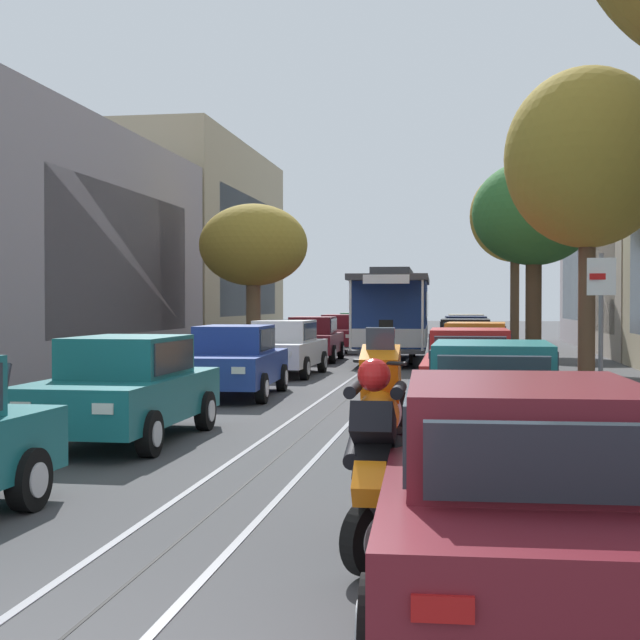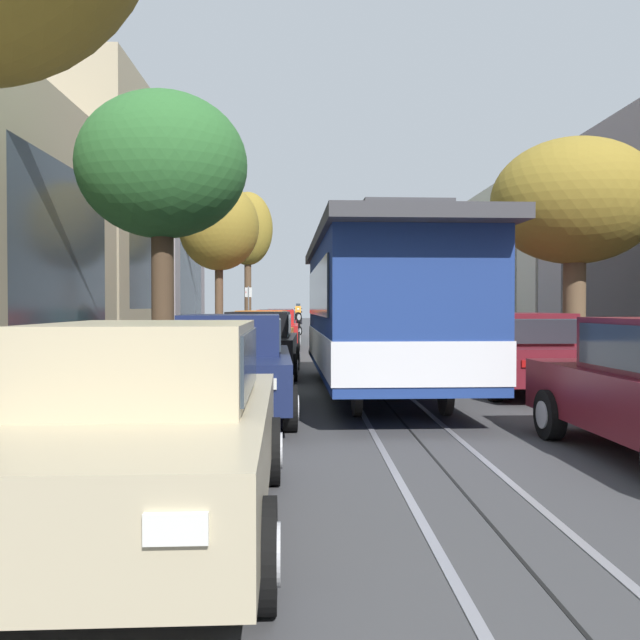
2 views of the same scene
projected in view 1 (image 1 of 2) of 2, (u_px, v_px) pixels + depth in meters
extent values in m
plane|color=#424244|center=(369.00, 381.00, 24.46)|extent=(160.00, 160.00, 0.00)
cube|color=gray|center=(361.00, 372.00, 27.52)|extent=(0.08, 58.19, 0.01)
cube|color=gray|center=(397.00, 372.00, 27.36)|extent=(0.08, 58.19, 0.01)
cube|color=black|center=(379.00, 372.00, 27.44)|extent=(0.03, 58.19, 0.01)
cube|color=gray|center=(63.00, 250.00, 28.92)|extent=(4.40, 16.43, 7.51)
cube|color=#2D3842|center=(128.00, 262.00, 28.59)|extent=(0.04, 11.71, 4.51)
cube|color=tan|center=(198.00, 247.00, 45.51)|extent=(5.45, 16.43, 9.77)
cube|color=#2D3842|center=(251.00, 256.00, 45.10)|extent=(0.04, 11.71, 5.86)
cube|color=#2D3842|center=(601.00, 286.00, 36.09)|extent=(0.04, 7.03, 3.67)
cube|color=gray|center=(612.00, 262.00, 45.67)|extent=(4.06, 9.74, 8.26)
cube|color=#2D3842|center=(571.00, 270.00, 45.99)|extent=(0.04, 7.03, 4.95)
cube|color=#B21414|center=(40.00, 425.00, 10.02)|extent=(0.28, 0.05, 0.12)
cylinder|color=black|center=(29.00, 480.00, 9.15)|extent=(0.22, 0.65, 0.64)
cylinder|color=silver|center=(39.00, 480.00, 9.13)|extent=(0.03, 0.35, 0.35)
cube|color=#196B70|center=(124.00, 398.00, 13.79)|extent=(1.82, 4.31, 0.66)
cube|color=#196B70|center=(128.00, 356.00, 13.93)|extent=(1.49, 2.07, 0.60)
cube|color=#2D3842|center=(106.00, 361.00, 13.10)|extent=(1.33, 0.23, 0.47)
cube|color=#2D3842|center=(154.00, 353.00, 15.10)|extent=(1.30, 0.20, 0.45)
cube|color=#2D3842|center=(175.00, 356.00, 13.81)|extent=(0.04, 1.81, 0.47)
cube|color=#2D3842|center=(81.00, 356.00, 14.05)|extent=(0.04, 1.81, 0.47)
cube|color=white|center=(103.00, 409.00, 11.57)|extent=(0.28, 0.04, 0.14)
cube|color=#B21414|center=(201.00, 380.00, 15.83)|extent=(0.28, 0.04, 0.12)
cube|color=white|center=(21.00, 407.00, 11.75)|extent=(0.28, 0.04, 0.14)
cube|color=#B21414|center=(139.00, 379.00, 16.01)|extent=(0.28, 0.04, 0.12)
cylinder|color=black|center=(150.00, 434.00, 12.34)|extent=(0.20, 0.64, 0.64)
cylinder|color=silver|center=(157.00, 434.00, 12.33)|extent=(0.02, 0.35, 0.35)
cylinder|color=black|center=(28.00, 431.00, 12.62)|extent=(0.20, 0.64, 0.64)
cylinder|color=silver|center=(20.00, 431.00, 12.64)|extent=(0.02, 0.35, 0.35)
cylinder|color=black|center=(205.00, 411.00, 14.97)|extent=(0.20, 0.64, 0.64)
cylinder|color=silver|center=(212.00, 411.00, 14.96)|extent=(0.02, 0.35, 0.35)
cylinder|color=black|center=(104.00, 409.00, 15.25)|extent=(0.20, 0.64, 0.64)
cylinder|color=silver|center=(97.00, 409.00, 15.27)|extent=(0.02, 0.35, 0.35)
cube|color=#233D93|center=(233.00, 367.00, 20.29)|extent=(1.97, 4.37, 0.66)
cube|color=#233D93|center=(235.00, 339.00, 20.42)|extent=(1.56, 2.12, 0.60)
cube|color=#2D3842|center=(227.00, 341.00, 19.59)|extent=(1.34, 0.27, 0.47)
cube|color=#2D3842|center=(245.00, 338.00, 21.60)|extent=(1.30, 0.25, 0.45)
cube|color=#2D3842|center=(268.00, 339.00, 20.34)|extent=(0.10, 1.81, 0.47)
cube|color=#2D3842|center=(202.00, 339.00, 20.51)|extent=(0.10, 1.81, 0.47)
cube|color=white|center=(238.00, 370.00, 18.08)|extent=(0.28, 0.05, 0.14)
cube|color=#B21414|center=(274.00, 357.00, 22.37)|extent=(0.28, 0.05, 0.12)
cube|color=white|center=(183.00, 370.00, 18.20)|extent=(0.28, 0.05, 0.14)
cube|color=#B21414|center=(230.00, 357.00, 22.49)|extent=(0.28, 0.05, 0.12)
cylinder|color=black|center=(262.00, 388.00, 18.87)|extent=(0.23, 0.65, 0.64)
cylinder|color=silver|center=(267.00, 388.00, 18.86)|extent=(0.03, 0.35, 0.35)
cylinder|color=black|center=(179.00, 387.00, 19.07)|extent=(0.23, 0.65, 0.64)
cylinder|color=silver|center=(174.00, 387.00, 19.08)|extent=(0.03, 0.35, 0.35)
cylinder|color=black|center=(282.00, 378.00, 21.52)|extent=(0.23, 0.65, 0.64)
cylinder|color=silver|center=(287.00, 378.00, 21.50)|extent=(0.03, 0.35, 0.35)
cylinder|color=black|center=(209.00, 377.00, 21.72)|extent=(0.23, 0.65, 0.64)
cylinder|color=silver|center=(204.00, 377.00, 21.73)|extent=(0.03, 0.35, 0.35)
cube|color=silver|center=(284.00, 353.00, 26.10)|extent=(1.91, 4.35, 0.66)
cube|color=silver|center=(285.00, 331.00, 26.24)|extent=(1.53, 2.10, 0.60)
cube|color=#2D3842|center=(278.00, 332.00, 25.41)|extent=(1.34, 0.26, 0.47)
cube|color=#2D3842|center=(293.00, 330.00, 27.40)|extent=(1.30, 0.23, 0.45)
cube|color=#2D3842|center=(310.00, 331.00, 26.10)|extent=(0.08, 1.81, 0.47)
cube|color=#2D3842|center=(260.00, 331.00, 26.37)|extent=(0.08, 1.81, 0.47)
cube|color=white|center=(286.00, 354.00, 23.88)|extent=(0.28, 0.05, 0.14)
cube|color=#B21414|center=(317.00, 346.00, 28.12)|extent=(0.28, 0.05, 0.12)
cube|color=white|center=(245.00, 353.00, 24.08)|extent=(0.28, 0.05, 0.14)
cube|color=#B21414|center=(281.00, 346.00, 28.32)|extent=(0.28, 0.05, 0.12)
cylinder|color=black|center=(305.00, 368.00, 24.64)|extent=(0.22, 0.65, 0.64)
cylinder|color=silver|center=(309.00, 368.00, 24.62)|extent=(0.03, 0.35, 0.35)
cylinder|color=black|center=(242.00, 367.00, 24.96)|extent=(0.22, 0.65, 0.64)
cylinder|color=silver|center=(238.00, 367.00, 24.98)|extent=(0.03, 0.35, 0.35)
cylinder|color=black|center=(322.00, 362.00, 27.26)|extent=(0.22, 0.65, 0.64)
cylinder|color=silver|center=(326.00, 362.00, 27.24)|extent=(0.03, 0.35, 0.35)
cylinder|color=black|center=(265.00, 361.00, 27.58)|extent=(0.22, 0.65, 0.64)
cylinder|color=silver|center=(261.00, 361.00, 27.60)|extent=(0.03, 0.35, 0.35)
cube|color=maroon|center=(312.00, 343.00, 32.66)|extent=(1.90, 4.34, 0.66)
cube|color=maroon|center=(313.00, 325.00, 32.79)|extent=(1.52, 2.10, 0.60)
cube|color=#2D3842|center=(310.00, 326.00, 31.96)|extent=(1.34, 0.25, 0.47)
cube|color=#2D3842|center=(317.00, 325.00, 33.97)|extent=(1.30, 0.23, 0.45)
cube|color=#2D3842|center=(334.00, 325.00, 32.70)|extent=(0.07, 1.81, 0.47)
cube|color=#2D3842|center=(293.00, 325.00, 32.89)|extent=(0.07, 1.81, 0.47)
cube|color=white|center=(320.00, 343.00, 30.44)|extent=(0.28, 0.05, 0.14)
cube|color=#B21414|center=(335.00, 338.00, 34.72)|extent=(0.28, 0.05, 0.12)
cube|color=white|center=(287.00, 343.00, 30.59)|extent=(0.28, 0.05, 0.14)
cube|color=#B21414|center=(306.00, 338.00, 34.87)|extent=(0.28, 0.05, 0.12)
cylinder|color=black|center=(333.00, 354.00, 31.23)|extent=(0.22, 0.64, 0.64)
cylinder|color=silver|center=(336.00, 354.00, 31.21)|extent=(0.03, 0.35, 0.35)
cylinder|color=black|center=(282.00, 354.00, 31.46)|extent=(0.22, 0.64, 0.64)
cylinder|color=silver|center=(279.00, 354.00, 31.47)|extent=(0.03, 0.35, 0.35)
cylinder|color=black|center=(341.00, 350.00, 33.87)|extent=(0.22, 0.64, 0.64)
cylinder|color=silver|center=(344.00, 350.00, 33.86)|extent=(0.03, 0.35, 0.35)
cylinder|color=black|center=(294.00, 350.00, 34.10)|extent=(0.22, 0.64, 0.64)
cylinder|color=silver|center=(291.00, 350.00, 34.11)|extent=(0.03, 0.35, 0.35)
cube|color=maroon|center=(341.00, 337.00, 38.63)|extent=(1.91, 4.34, 0.66)
cube|color=maroon|center=(341.00, 322.00, 38.77)|extent=(1.53, 2.10, 0.60)
cube|color=#2D3842|center=(339.00, 323.00, 37.94)|extent=(1.34, 0.25, 0.47)
cube|color=#2D3842|center=(344.00, 322.00, 39.94)|extent=(1.30, 0.23, 0.45)
cube|color=#2D3842|center=(359.00, 322.00, 38.67)|extent=(0.08, 1.81, 0.47)
cube|color=#2D3842|center=(324.00, 322.00, 38.87)|extent=(0.08, 1.81, 0.47)
cube|color=white|center=(349.00, 336.00, 36.42)|extent=(0.28, 0.05, 0.14)
cube|color=#B21414|center=(358.00, 333.00, 40.70)|extent=(0.28, 0.05, 0.12)
cube|color=white|center=(321.00, 336.00, 36.56)|extent=(0.28, 0.05, 0.14)
cube|color=#B21414|center=(334.00, 332.00, 40.84)|extent=(0.28, 0.05, 0.12)
cylinder|color=black|center=(359.00, 346.00, 37.20)|extent=(0.22, 0.64, 0.64)
cylinder|color=silver|center=(362.00, 346.00, 37.19)|extent=(0.03, 0.35, 0.35)
cylinder|color=black|center=(316.00, 346.00, 37.43)|extent=(0.22, 0.64, 0.64)
cylinder|color=silver|center=(313.00, 346.00, 37.45)|extent=(0.03, 0.35, 0.35)
cylinder|color=black|center=(364.00, 343.00, 39.85)|extent=(0.22, 0.64, 0.64)
cylinder|color=silver|center=(367.00, 343.00, 39.83)|extent=(0.03, 0.35, 0.35)
cylinder|color=black|center=(324.00, 343.00, 40.07)|extent=(0.22, 0.64, 0.64)
cylinder|color=silver|center=(322.00, 343.00, 40.09)|extent=(0.03, 0.35, 0.35)
cube|color=#1E6038|center=(357.00, 332.00, 44.60)|extent=(1.93, 4.35, 0.66)
cube|color=#1E6038|center=(357.00, 319.00, 44.74)|extent=(1.54, 2.11, 0.60)
cube|color=#2D3842|center=(356.00, 320.00, 43.91)|extent=(1.34, 0.26, 0.47)
cube|color=#2D3842|center=(359.00, 319.00, 45.91)|extent=(1.30, 0.24, 0.45)
cube|color=#2D3842|center=(372.00, 319.00, 44.65)|extent=(0.08, 1.81, 0.47)
cube|color=#2D3842|center=(342.00, 319.00, 44.83)|extent=(0.08, 1.81, 0.47)
cube|color=white|center=(365.00, 331.00, 42.39)|extent=(0.28, 0.05, 0.14)
cube|color=#B21414|center=(371.00, 329.00, 46.67)|extent=(0.28, 0.05, 0.12)
cube|color=white|center=(341.00, 331.00, 42.53)|extent=(0.28, 0.05, 0.14)
cube|color=#B21414|center=(350.00, 329.00, 46.81)|extent=(0.28, 0.05, 0.12)
cylinder|color=black|center=(373.00, 340.00, 43.18)|extent=(0.22, 0.65, 0.64)
cylinder|color=silver|center=(375.00, 340.00, 43.16)|extent=(0.03, 0.35, 0.35)
cylinder|color=black|center=(336.00, 340.00, 43.39)|extent=(0.22, 0.65, 0.64)
cylinder|color=silver|center=(334.00, 340.00, 43.41)|extent=(0.03, 0.35, 0.35)
cylinder|color=black|center=(377.00, 338.00, 45.82)|extent=(0.22, 0.65, 0.64)
cylinder|color=silver|center=(379.00, 338.00, 45.81)|extent=(0.03, 0.35, 0.35)
cylinder|color=black|center=(342.00, 338.00, 46.04)|extent=(0.22, 0.65, 0.64)
cylinder|color=silver|center=(340.00, 338.00, 46.05)|extent=(0.03, 0.35, 0.35)
cube|color=maroon|center=(521.00, 519.00, 6.10)|extent=(1.97, 4.37, 0.66)
cube|color=maroon|center=(524.00, 428.00, 5.94)|extent=(1.56, 2.12, 0.60)
cube|color=#2D3842|center=(512.00, 415.00, 6.77)|extent=(1.34, 0.27, 0.47)
cube|color=#2D3842|center=(548.00, 463.00, 4.76)|extent=(1.30, 0.25, 0.45)
cube|color=#2D3842|center=(408.00, 426.00, 6.03)|extent=(0.10, 1.81, 0.47)
cube|color=white|center=(434.00, 451.00, 8.31)|extent=(0.28, 0.05, 0.14)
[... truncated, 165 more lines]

